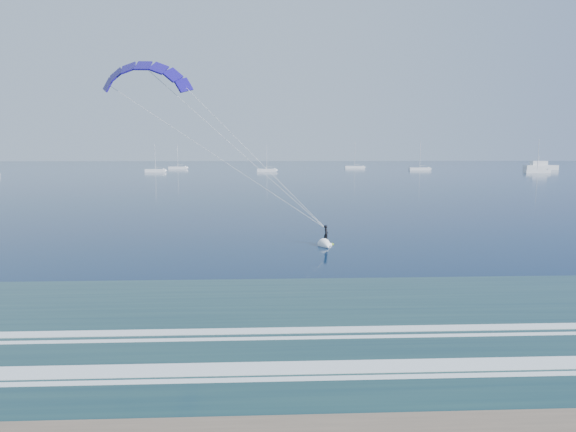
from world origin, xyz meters
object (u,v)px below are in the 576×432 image
at_px(sailboat_3, 267,170).
at_px(sailboat_6, 537,171).
at_px(motor_yacht, 540,166).
at_px(kitesurfer_rig, 233,146).
at_px(sailboat_2, 178,168).
at_px(sailboat_4, 355,167).
at_px(sailboat_5, 420,169).
at_px(sailboat_1, 155,170).

bearing_deg(sailboat_3, sailboat_6, -9.99).
distance_m(motor_yacht, sailboat_6, 38.90).
bearing_deg(kitesurfer_rig, sailboat_6, 54.41).
relative_size(sailboat_2, sailboat_6, 0.89).
xyz_separation_m(sailboat_4, sailboat_6, (59.70, -59.46, -0.00)).
bearing_deg(sailboat_4, sailboat_3, -136.39).
height_order(motor_yacht, sailboat_3, sailboat_3).
xyz_separation_m(motor_yacht, sailboat_5, (-55.09, -1.30, -0.89)).
bearing_deg(sailboat_4, sailboat_2, -174.89).
distance_m(sailboat_4, sailboat_6, 84.26).
height_order(motor_yacht, sailboat_6, sailboat_6).
bearing_deg(sailboat_2, sailboat_1, -94.64).
bearing_deg(sailboat_5, sailboat_3, -168.14).
bearing_deg(sailboat_5, sailboat_6, -42.27).
xyz_separation_m(sailboat_1, sailboat_5, (111.92, 16.53, 0.01)).
height_order(motor_yacht, sailboat_4, sailboat_4).
bearing_deg(kitesurfer_rig, sailboat_3, 88.80).
height_order(sailboat_3, sailboat_4, sailboat_4).
height_order(motor_yacht, sailboat_1, sailboat_1).
relative_size(motor_yacht, sailboat_5, 1.15).
bearing_deg(sailboat_6, sailboat_2, 160.26).
relative_size(sailboat_1, sailboat_4, 0.85).
xyz_separation_m(sailboat_2, sailboat_3, (41.50, -33.72, -0.00)).
bearing_deg(sailboat_2, sailboat_5, -10.16).
xyz_separation_m(sailboat_1, sailboat_6, (147.49, -15.81, 0.01)).
height_order(sailboat_4, sailboat_6, sailboat_4).
height_order(motor_yacht, sailboat_5, sailboat_5).
bearing_deg(sailboat_2, sailboat_4, 5.11).
height_order(sailboat_1, sailboat_5, sailboat_5).
relative_size(sailboat_2, sailboat_4, 0.89).
bearing_deg(sailboat_3, sailboat_4, 43.61).
xyz_separation_m(motor_yacht, sailboat_3, (-122.59, -15.48, -0.90)).
height_order(sailboat_3, sailboat_5, sailboat_5).
bearing_deg(kitesurfer_rig, sailboat_5, 68.61).
distance_m(kitesurfer_rig, sailboat_6, 183.30).
distance_m(sailboat_1, sailboat_6, 148.33).
bearing_deg(sailboat_2, motor_yacht, -6.34).
xyz_separation_m(motor_yacht, sailboat_6, (-19.52, -33.63, -0.89)).
distance_m(motor_yacht, sailboat_1, 167.96).
bearing_deg(sailboat_5, sailboat_2, 169.84).
bearing_deg(sailboat_6, sailboat_5, 137.73).
height_order(sailboat_1, sailboat_3, sailboat_1).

